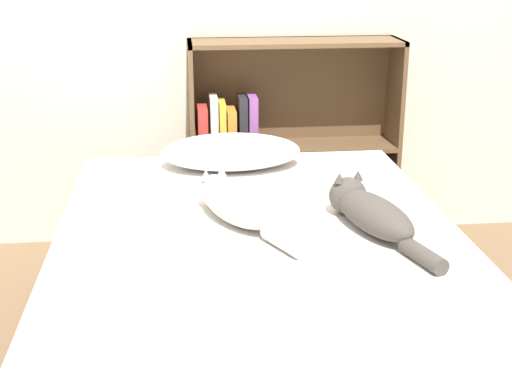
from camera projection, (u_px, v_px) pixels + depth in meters
name	position (u px, v px, depth m)	size (l,w,h in m)	color
ground_plane	(261.00, 381.00, 2.39)	(8.00, 8.00, 0.00)	brown
bed	(261.00, 313.00, 2.30)	(1.32, 1.89, 0.52)	brown
pillow	(231.00, 152.00, 2.88)	(0.56, 0.34, 0.13)	white
cat_light	(238.00, 203.00, 2.32)	(0.35, 0.53, 0.14)	beige
cat_dark	(370.00, 211.00, 2.27)	(0.25, 0.57, 0.15)	#47423D
bookshelf	(283.00, 141.00, 3.35)	(0.96, 0.26, 0.98)	brown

